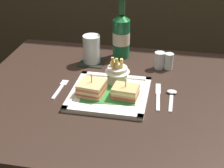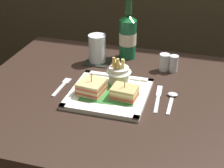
{
  "view_description": "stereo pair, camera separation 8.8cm",
  "coord_description": "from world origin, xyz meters",
  "px_view_note": "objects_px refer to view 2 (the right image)",
  "views": [
    {
      "loc": [
        0.19,
        -1.01,
        1.37
      ],
      "look_at": [
        -0.01,
        -0.01,
        0.8
      ],
      "focal_mm": 54.66,
      "sensor_mm": 36.0,
      "label": 1
    },
    {
      "loc": [
        0.28,
        -0.99,
        1.37
      ],
      "look_at": [
        -0.01,
        -0.01,
        0.8
      ],
      "focal_mm": 54.66,
      "sensor_mm": 36.0,
      "label": 2
    }
  ],
  "objects_px": {
    "sandwich_half_right": "(125,93)",
    "pepper_shaker": "(174,65)",
    "square_plate": "(109,94)",
    "beer_bottle": "(128,35)",
    "dining_table": "(115,128)",
    "spoon": "(172,97)",
    "water_glass": "(97,50)",
    "salt_shaker": "(164,63)",
    "fries_cup": "(118,72)",
    "knife": "(158,97)",
    "sandwich_half_left": "(92,87)",
    "fork": "(62,86)"
  },
  "relations": [
    {
      "from": "water_glass",
      "to": "knife",
      "type": "height_order",
      "value": "water_glass"
    },
    {
      "from": "square_plate",
      "to": "beer_bottle",
      "type": "xyz_separation_m",
      "value": [
        -0.02,
        0.33,
        0.09
      ]
    },
    {
      "from": "dining_table",
      "to": "fork",
      "type": "distance_m",
      "value": 0.25
    },
    {
      "from": "spoon",
      "to": "pepper_shaker",
      "type": "bearing_deg",
      "value": 96.13
    },
    {
      "from": "fork",
      "to": "knife",
      "type": "bearing_deg",
      "value": 2.63
    },
    {
      "from": "fries_cup",
      "to": "pepper_shaker",
      "type": "distance_m",
      "value": 0.25
    },
    {
      "from": "dining_table",
      "to": "beer_bottle",
      "type": "relative_size",
      "value": 3.86
    },
    {
      "from": "sandwich_half_right",
      "to": "beer_bottle",
      "type": "height_order",
      "value": "beer_bottle"
    },
    {
      "from": "beer_bottle",
      "to": "pepper_shaker",
      "type": "relative_size",
      "value": 3.95
    },
    {
      "from": "square_plate",
      "to": "fries_cup",
      "type": "height_order",
      "value": "fries_cup"
    },
    {
      "from": "fries_cup",
      "to": "knife",
      "type": "distance_m",
      "value": 0.17
    },
    {
      "from": "beer_bottle",
      "to": "knife",
      "type": "xyz_separation_m",
      "value": [
        0.18,
        -0.29,
        -0.1
      ]
    },
    {
      "from": "sandwich_half_right",
      "to": "knife",
      "type": "height_order",
      "value": "sandwich_half_right"
    },
    {
      "from": "sandwich_half_left",
      "to": "sandwich_half_right",
      "type": "relative_size",
      "value": 1.07
    },
    {
      "from": "dining_table",
      "to": "water_glass",
      "type": "distance_m",
      "value": 0.33
    },
    {
      "from": "sandwich_half_left",
      "to": "spoon",
      "type": "xyz_separation_m",
      "value": [
        0.27,
        0.05,
        -0.03
      ]
    },
    {
      "from": "fork",
      "to": "pepper_shaker",
      "type": "relative_size",
      "value": 2.04
    },
    {
      "from": "water_glass",
      "to": "sandwich_half_left",
      "type": "bearing_deg",
      "value": -75.94
    },
    {
      "from": "fries_cup",
      "to": "beer_bottle",
      "type": "xyz_separation_m",
      "value": [
        -0.02,
        0.25,
        0.04
      ]
    },
    {
      "from": "knife",
      "to": "salt_shaker",
      "type": "height_order",
      "value": "salt_shaker"
    },
    {
      "from": "sandwich_half_left",
      "to": "fork",
      "type": "height_order",
      "value": "sandwich_half_left"
    },
    {
      "from": "beer_bottle",
      "to": "fork",
      "type": "height_order",
      "value": "beer_bottle"
    },
    {
      "from": "fries_cup",
      "to": "dining_table",
      "type": "bearing_deg",
      "value": -85.0
    },
    {
      "from": "water_glass",
      "to": "salt_shaker",
      "type": "distance_m",
      "value": 0.28
    },
    {
      "from": "fork",
      "to": "spoon",
      "type": "distance_m",
      "value": 0.4
    },
    {
      "from": "water_glass",
      "to": "fork",
      "type": "height_order",
      "value": "water_glass"
    },
    {
      "from": "fork",
      "to": "knife",
      "type": "relative_size",
      "value": 0.76
    },
    {
      "from": "sandwich_half_right",
      "to": "pepper_shaker",
      "type": "bearing_deg",
      "value": 63.43
    },
    {
      "from": "water_glass",
      "to": "knife",
      "type": "distance_m",
      "value": 0.36
    },
    {
      "from": "sandwich_half_left",
      "to": "pepper_shaker",
      "type": "distance_m",
      "value": 0.36
    },
    {
      "from": "square_plate",
      "to": "fries_cup",
      "type": "xyz_separation_m",
      "value": [
        0.01,
        0.08,
        0.05
      ]
    },
    {
      "from": "beer_bottle",
      "to": "fork",
      "type": "bearing_deg",
      "value": -118.35
    },
    {
      "from": "salt_shaker",
      "to": "pepper_shaker",
      "type": "relative_size",
      "value": 1.03
    },
    {
      "from": "knife",
      "to": "salt_shaker",
      "type": "xyz_separation_m",
      "value": [
        -0.01,
        0.21,
        0.03
      ]
    },
    {
      "from": "beer_bottle",
      "to": "water_glass",
      "type": "bearing_deg",
      "value": -142.91
    },
    {
      "from": "pepper_shaker",
      "to": "salt_shaker",
      "type": "bearing_deg",
      "value": -180.0
    },
    {
      "from": "sandwich_half_right",
      "to": "spoon",
      "type": "height_order",
      "value": "sandwich_half_right"
    },
    {
      "from": "salt_shaker",
      "to": "dining_table",
      "type": "bearing_deg",
      "value": -122.08
    },
    {
      "from": "sandwich_half_left",
      "to": "salt_shaker",
      "type": "relative_size",
      "value": 1.41
    },
    {
      "from": "sandwich_half_left",
      "to": "fork",
      "type": "distance_m",
      "value": 0.13
    },
    {
      "from": "sandwich_half_left",
      "to": "salt_shaker",
      "type": "distance_m",
      "value": 0.34
    },
    {
      "from": "sandwich_half_right",
      "to": "pepper_shaker",
      "type": "xyz_separation_m",
      "value": [
        0.13,
        0.26,
        -0.0
      ]
    },
    {
      "from": "sandwich_half_right",
      "to": "fries_cup",
      "type": "xyz_separation_m",
      "value": [
        -0.05,
        0.09,
        0.02
      ]
    },
    {
      "from": "salt_shaker",
      "to": "pepper_shaker",
      "type": "height_order",
      "value": "salt_shaker"
    },
    {
      "from": "dining_table",
      "to": "spoon",
      "type": "xyz_separation_m",
      "value": [
        0.2,
        0.01,
        0.16
      ]
    },
    {
      "from": "knife",
      "to": "pepper_shaker",
      "type": "height_order",
      "value": "pepper_shaker"
    },
    {
      "from": "dining_table",
      "to": "fries_cup",
      "type": "bearing_deg",
      "value": 95.0
    },
    {
      "from": "pepper_shaker",
      "to": "square_plate",
      "type": "bearing_deg",
      "value": -127.55
    },
    {
      "from": "dining_table",
      "to": "square_plate",
      "type": "height_order",
      "value": "square_plate"
    },
    {
      "from": "sandwich_half_left",
      "to": "beer_bottle",
      "type": "height_order",
      "value": "beer_bottle"
    }
  ]
}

